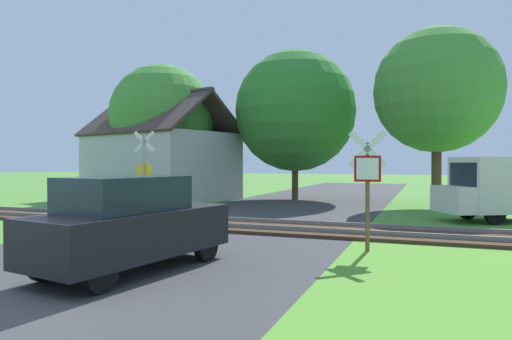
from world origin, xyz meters
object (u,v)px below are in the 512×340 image
parked_car (131,224)px  stop_sign_near (368,180)px  tree_right (437,90)px  house (161,163)px  tree_left (162,117)px  crossing_sign_far (144,167)px  tree_center (295,111)px

parked_car → stop_sign_near: bearing=51.8°
tree_right → house: bearing=-179.1°
tree_left → crossing_sign_far: bearing=-62.9°
stop_sign_near → house: size_ratio=0.30×
stop_sign_near → tree_left: tree_left is taller
tree_left → tree_center: bearing=14.1°
stop_sign_near → tree_right: size_ratio=0.34×
stop_sign_near → house: house is taller
tree_left → tree_right: bearing=-0.0°
stop_sign_near → parked_car: 5.32m
crossing_sign_far → parked_car: size_ratio=0.79×
tree_left → house: bearing=-77.7°
house → tree_right: tree_right is taller
tree_right → tree_left: bearing=180.0°
parked_car → tree_center: bearing=105.6°
crossing_sign_far → tree_left: (-3.67, 7.18, 2.82)m
house → parked_car: bearing=-43.1°
crossing_sign_far → house: size_ratio=0.36×
crossing_sign_far → tree_left: tree_left is taller
tree_left → parked_car: tree_left is taller
crossing_sign_far → tree_center: tree_center is taller
crossing_sign_far → tree_right: (11.04, 7.18, 3.52)m
crossing_sign_far → house: (-3.62, 6.95, 0.16)m
tree_right → tree_center: bearing=165.7°
crossing_sign_far → tree_right: tree_right is taller
stop_sign_near → tree_right: tree_right is taller
house → parked_car: house is taller
tree_center → parked_car: tree_center is taller
house → tree_center: bearing=32.1°
tree_right → parked_car: size_ratio=1.96×
crossing_sign_far → tree_center: 10.25m
stop_sign_near → crossing_sign_far: (-9.35, 4.83, 0.22)m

